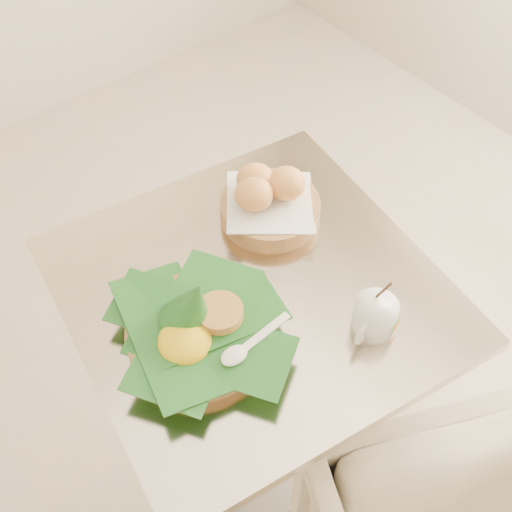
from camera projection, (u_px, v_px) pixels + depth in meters
floor at (232, 474)px, 1.79m from camera, size 3.60×3.60×0.00m
cafe_table at (253, 346)px, 1.44m from camera, size 0.79×0.79×0.75m
rice_basket at (197, 327)px, 1.15m from camera, size 0.32×0.32×0.16m
bread_basket at (268, 200)px, 1.36m from camera, size 0.26×0.26×0.11m
coffee_mug at (374, 316)px, 1.18m from camera, size 0.11×0.08×0.14m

